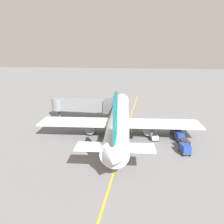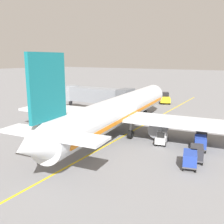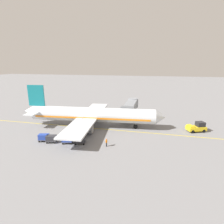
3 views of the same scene
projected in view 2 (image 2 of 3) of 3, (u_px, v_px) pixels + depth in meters
The scene contains 11 objects.
ground_plane at pixel (122, 137), 33.52m from camera, with size 400.00×400.00×0.00m, color slate.
gate_lead_in_line at pixel (122, 137), 33.52m from camera, with size 0.24×80.00×0.01m, color gold.
parked_airliner at pixel (119, 110), 34.66m from camera, with size 30.36×37.35×10.63m.
jet_bridge at pixel (95, 95), 47.08m from camera, with size 14.92×3.50×4.98m.
pushback_tractor at pixel (165, 98), 58.28m from camera, with size 3.70×4.91×2.40m.
baggage_tug_lead at pixel (162, 138), 30.77m from camera, with size 1.70×2.69×1.62m.
baggage_cart_front at pixel (201, 136), 30.89m from camera, with size 1.77×2.98×1.58m.
baggage_cart_second_in_train at pixel (200, 142), 28.48m from camera, with size 1.77×2.98×1.58m.
baggage_cart_third_in_train at pixel (197, 153), 25.42m from camera, with size 1.77×2.98×1.58m.
baggage_cart_tail_end at pixel (190, 159), 23.88m from camera, with size 1.77×2.98×1.58m.
ground_crew_wing_walker at pixel (209, 125), 35.67m from camera, with size 0.73×0.28×1.69m.
Camera 2 is at (15.27, -28.26, 10.21)m, focal length 40.91 mm.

